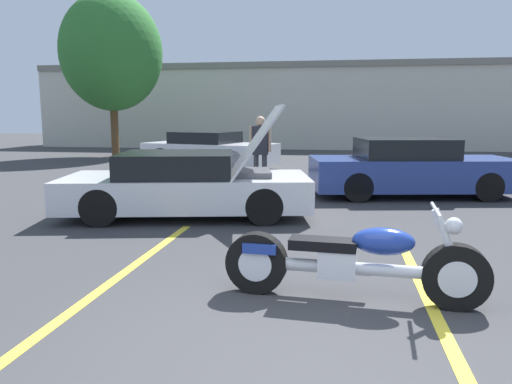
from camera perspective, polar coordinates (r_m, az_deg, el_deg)
The scene contains 10 objects.
ground_plane at distance 3.62m, azimuth 5.39°, elevation -20.69°, with size 80.00×80.00×0.00m, color #38383A.
parking_stripe_foreground at distance 5.89m, azimuth -15.01°, elevation -9.01°, with size 0.12×4.88×0.01m, color yellow.
parking_stripe_middle at distance 5.47m, azimuth 18.62°, elevation -10.59°, with size 0.12×4.88×0.01m, color yellow.
far_building at distance 27.44m, azimuth 9.12°, elevation 9.92°, with size 32.00×4.20×4.40m.
tree_background at distance 22.33m, azimuth -16.20°, elevation 15.07°, with size 4.20×4.20×6.75m.
motorcycle at distance 4.92m, azimuth 10.92°, elevation -7.82°, with size 2.50×0.70×0.94m.
show_car_hood_open at distance 8.89m, azimuth -7.79°, elevation 0.85°, with size 4.55×2.70×1.94m.
parked_car_left_row at distance 16.61m, azimuth -5.35°, elevation 4.74°, with size 4.63×2.97×1.22m.
parked_car_mid_row at distance 11.44m, azimuth 17.20°, elevation 2.55°, with size 4.57×2.47×1.27m.
spectator_by_show_car at distance 11.78m, azimuth 0.49°, elevation 5.25°, with size 0.52×0.23×1.74m.
Camera 1 is at (0.20, -3.14, 1.78)m, focal length 35.00 mm.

